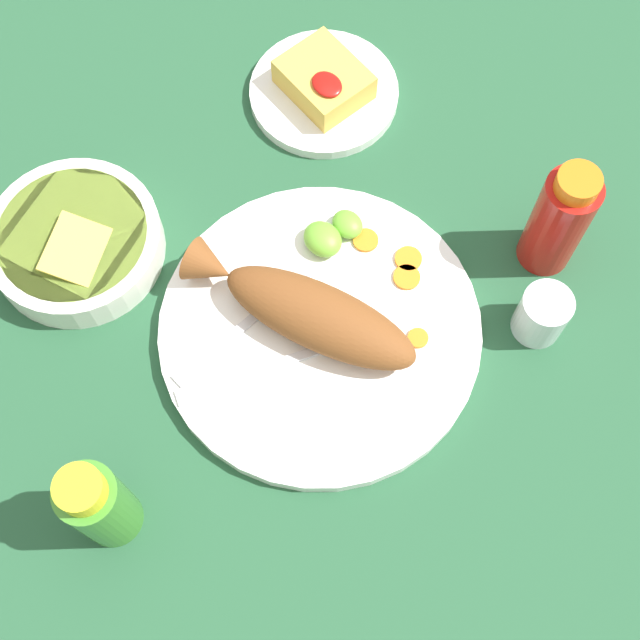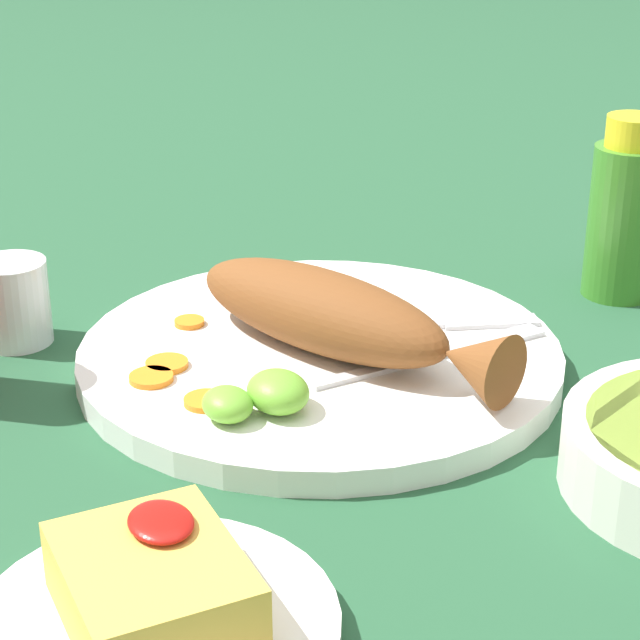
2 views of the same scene
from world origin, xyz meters
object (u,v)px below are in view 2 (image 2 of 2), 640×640
object	(u,v)px
hot_sauce_bottle_green	(625,213)
side_plate_fries	(155,631)
main_plate	(320,358)
fork_near	(431,325)
fork_far	(447,352)
fried_fish	(337,316)
salt_cup	(14,307)

from	to	relation	value
hot_sauce_bottle_green	side_plate_fries	world-z (taller)	hot_sauce_bottle_green
main_plate	fork_near	size ratio (longest dim) A/B	1.89
fork_far	hot_sauce_bottle_green	world-z (taller)	hot_sauce_bottle_green
fried_fish	fork_far	world-z (taller)	fried_fish
main_plate	salt_cup	distance (m)	0.23
fork_near	salt_cup	xyz separation A→B (m)	(0.15, 0.27, 0.01)
fork_far	salt_cup	world-z (taller)	salt_cup
fork_far	salt_cup	bearing A→B (deg)	139.80
fork_far	fried_fish	bearing A→B (deg)	147.71
hot_sauce_bottle_green	fork_near	bearing A→B (deg)	97.91
hot_sauce_bottle_green	salt_cup	distance (m)	0.48
main_plate	fork_near	bearing A→B (deg)	-93.55
salt_cup	fork_near	bearing A→B (deg)	-118.31
hot_sauce_bottle_green	side_plate_fries	size ratio (longest dim) A/B	0.83
fork_near	salt_cup	distance (m)	0.31
fork_far	side_plate_fries	world-z (taller)	fork_far
fried_fish	fork_near	world-z (taller)	fried_fish
fried_fish	hot_sauce_bottle_green	xyz separation A→B (m)	(0.04, -0.27, 0.02)
fork_far	hot_sauce_bottle_green	bearing A→B (deg)	15.74
fork_near	fork_far	bearing A→B (deg)	-88.36
main_plate	salt_cup	size ratio (longest dim) A/B	5.36
hot_sauce_bottle_green	salt_cup	size ratio (longest dim) A/B	2.33
fork_far	fork_near	bearing A→B (deg)	69.04
salt_cup	hot_sauce_bottle_green	bearing A→B (deg)	-104.39
fork_near	salt_cup	bearing A→B (deg)	170.82
fried_fish	salt_cup	size ratio (longest dim) A/B	4.09
fork_far	salt_cup	distance (m)	0.32
salt_cup	side_plate_fries	world-z (taller)	salt_cup
hot_sauce_bottle_green	side_plate_fries	xyz separation A→B (m)	(-0.25, 0.48, -0.06)
main_plate	fork_far	distance (m)	0.09
main_plate	fork_near	distance (m)	0.09
fried_fish	side_plate_fries	bearing A→B (deg)	112.92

